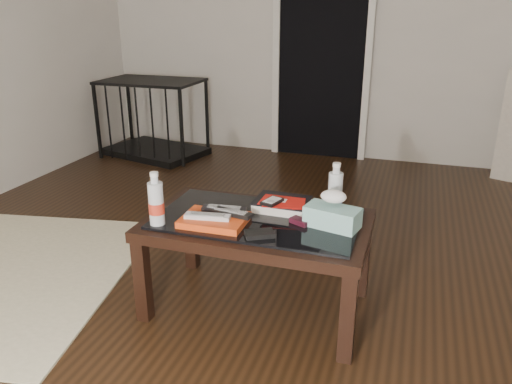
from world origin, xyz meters
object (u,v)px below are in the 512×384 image
Objects in this scene: water_bottle_right at (335,188)px; pet_crate at (154,131)px; water_bottle_left at (156,198)px; coffee_table at (258,231)px; textbook at (282,204)px; tissue_box at (332,217)px.

pet_crate is at bearing 135.71° from water_bottle_right.
coffee_table is at bearing 26.36° from water_bottle_left.
pet_crate is 4.29× the size of water_bottle_left.
textbook is 0.26m from water_bottle_right.
water_bottle_right is 1.03× the size of tissue_box.
textbook is (1.82, -2.05, 0.25)m from pet_crate.
pet_crate is 2.76m from water_bottle_left.
tissue_box is (0.02, -0.16, -0.07)m from water_bottle_right.
coffee_table is 0.18m from textbook.
tissue_box is (0.34, 0.01, 0.11)m from coffee_table.
coffee_table is 4.35× the size of tissue_box.
coffee_table is 0.98× the size of pet_crate.
water_bottle_right is (0.24, 0.04, 0.10)m from textbook.
textbook is at bearing -170.83° from water_bottle_right.
coffee_table is at bearing -37.00° from pet_crate.
pet_crate is 4.44× the size of tissue_box.
water_bottle_left is 1.03× the size of tissue_box.
pet_crate is 2.75m from textbook.
coffee_table is at bearing -151.10° from water_bottle_right.
water_bottle_right is at bearing -29.88° from pet_crate.
tissue_box is at bearing 1.78° from coffee_table.
pet_crate is 4.08× the size of textbook.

